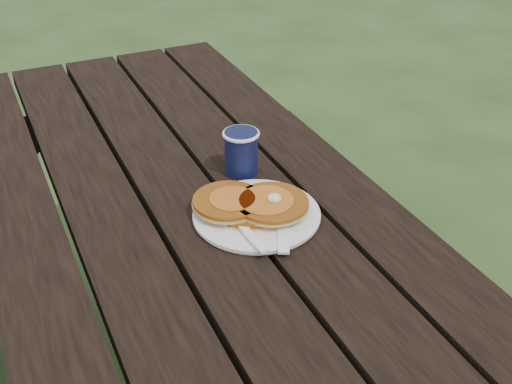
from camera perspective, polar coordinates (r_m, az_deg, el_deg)
name	(u,v)px	position (r m, az deg, el deg)	size (l,w,h in m)	color
picnic_table	(203,356)	(1.48, -4.70, -14.34)	(1.36, 1.80, 0.75)	black
plate	(257,215)	(1.21, 0.05, -2.07)	(0.23, 0.23, 0.01)	white
pancake_stack	(251,204)	(1.21, -0.42, -1.07)	(0.21, 0.18, 0.04)	#904C10
knife	(282,223)	(1.18, 2.37, -2.78)	(0.02, 0.18, 0.01)	white
fork	(251,235)	(1.13, -0.48, -3.89)	(0.03, 0.16, 0.01)	white
coffee_cup	(241,150)	(1.33, -1.32, 3.78)	(0.08, 0.08, 0.10)	#0E1237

